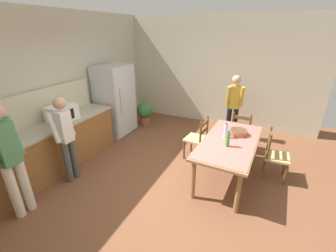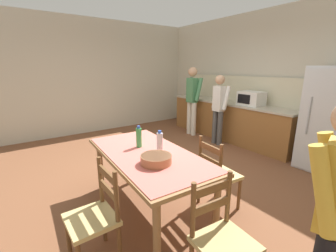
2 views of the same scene
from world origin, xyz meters
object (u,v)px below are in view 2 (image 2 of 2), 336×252
at_px(microwave, 251,98).
at_px(bottle_near_centre, 139,137).
at_px(chair_side_near_right, 95,217).
at_px(person_at_counter, 219,106).
at_px(person_by_table, 332,213).
at_px(bottle_off_centre, 160,143).
at_px(serving_bowl, 156,159).
at_px(refrigerator, 335,121).
at_px(chair_side_far_right, 217,175).
at_px(chair_head_end, 222,239).
at_px(dining_table, 148,159).
at_px(person_at_sink, 192,98).

xyz_separation_m(microwave, bottle_near_centre, (0.55, -3.04, -0.17)).
distance_m(chair_side_near_right, person_at_counter, 3.67).
xyz_separation_m(microwave, person_at_counter, (-0.44, -0.52, -0.18)).
bearing_deg(person_by_table, bottle_near_centre, -7.40).
distance_m(bottle_off_centre, serving_bowl, 0.30).
bearing_deg(bottle_off_centre, refrigerator, 76.04).
height_order(chair_side_far_right, chair_side_near_right, same).
bearing_deg(chair_head_end, dining_table, 92.19).
height_order(dining_table, bottle_near_centre, bottle_near_centre).
distance_m(serving_bowl, person_at_sink, 3.58).
relative_size(dining_table, serving_bowl, 5.76).
height_order(chair_head_end, person_at_counter, person_at_counter).
relative_size(chair_side_far_right, chair_side_near_right, 1.00).
distance_m(dining_table, person_at_sink, 3.33).
bearing_deg(bottle_off_centre, bottle_near_centre, -163.42).
xyz_separation_m(refrigerator, chair_side_far_right, (-0.38, -2.31, -0.42)).
bearing_deg(bottle_near_centre, person_at_sink, 126.73).
distance_m(refrigerator, serving_bowl, 3.15).
xyz_separation_m(chair_head_end, person_by_table, (0.55, 0.30, 0.43)).
xyz_separation_m(serving_bowl, chair_side_far_right, (0.13, 0.80, -0.36)).
bearing_deg(dining_table, person_by_table, 8.07).
bearing_deg(chair_side_far_right, chair_side_near_right, 92.67).
relative_size(chair_side_far_right, person_at_counter, 0.59).
distance_m(bottle_near_centre, chair_side_near_right, 1.06).
bearing_deg(person_by_table, chair_side_near_right, 21.80).
bearing_deg(person_at_sink, chair_head_end, -128.20).
xyz_separation_m(dining_table, person_at_sink, (-2.12, 2.55, 0.29)).
bearing_deg(bottle_near_centre, chair_head_end, -2.74).
relative_size(bottle_off_centre, serving_bowl, 0.84).
bearing_deg(microwave, chair_side_far_right, -62.53).
bearing_deg(person_at_sink, chair_side_near_right, -143.04).
relative_size(refrigerator, dining_table, 0.94).
bearing_deg(refrigerator, bottle_off_centre, -103.96).
distance_m(dining_table, person_at_counter, 2.81).
distance_m(chair_side_far_right, person_at_sink, 3.19).
relative_size(chair_side_near_right, person_by_table, 0.58).
bearing_deg(chair_side_near_right, microwave, 105.58).
distance_m(bottle_near_centre, person_at_sink, 3.17).
relative_size(refrigerator, person_by_table, 1.11).
distance_m(bottle_near_centre, bottle_off_centre, 0.33).
xyz_separation_m(microwave, person_by_table, (2.52, -2.80, -0.17)).
xyz_separation_m(bottle_off_centre, person_at_counter, (-1.31, 2.42, -0.01)).
xyz_separation_m(dining_table, person_by_table, (1.74, 0.25, 0.20)).
relative_size(microwave, bottle_near_centre, 1.85).
height_order(person_at_sink, person_by_table, person_at_sink).
distance_m(refrigerator, microwave, 1.61).
height_order(refrigerator, microwave, refrigerator).
xyz_separation_m(bottle_off_centre, chair_side_far_right, (0.34, 0.61, -0.44)).
bearing_deg(person_at_counter, chair_side_far_right, -137.67).
distance_m(serving_bowl, person_by_table, 1.47).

